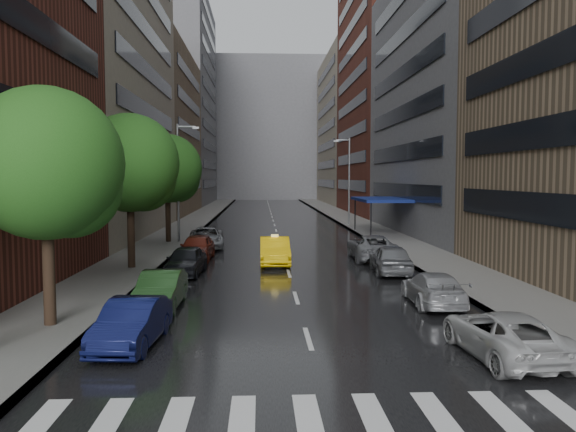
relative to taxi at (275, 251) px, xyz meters
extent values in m
plane|color=gray|center=(0.67, -19.14, -0.80)|extent=(220.00, 220.00, 0.00)
cube|color=black|center=(0.67, 30.86, -0.80)|extent=(14.00, 140.00, 0.01)
cube|color=gray|center=(-8.33, 30.86, -0.73)|extent=(4.00, 140.00, 0.15)
cube|color=gray|center=(9.67, 30.86, -0.73)|extent=(4.00, 140.00, 0.15)
cube|color=silver|center=(-5.43, -21.14, -0.79)|extent=(0.55, 2.80, 0.01)
cube|color=silver|center=(-4.03, -21.14, -0.79)|extent=(0.55, 2.80, 0.01)
cube|color=silver|center=(-2.63, -21.14, -0.79)|extent=(0.55, 2.80, 0.01)
cube|color=silver|center=(-1.23, -21.14, -0.79)|extent=(0.55, 2.80, 0.01)
cube|color=silver|center=(0.17, -21.14, -0.79)|extent=(0.55, 2.80, 0.01)
cube|color=silver|center=(1.57, -21.14, -0.79)|extent=(0.55, 2.80, 0.01)
cube|color=silver|center=(2.97, -21.14, -0.79)|extent=(0.55, 2.80, 0.01)
cube|color=silver|center=(4.37, -21.14, -0.79)|extent=(0.55, 2.80, 0.01)
cube|color=silver|center=(5.77, -21.14, -0.79)|extent=(0.55, 2.80, 0.01)
cube|color=gray|center=(-14.33, 16.86, 16.20)|extent=(8.00, 28.00, 34.00)
cube|color=#937A5B|center=(-14.33, 44.86, 10.20)|extent=(8.00, 28.00, 22.00)
cube|color=slate|center=(-14.33, 74.86, 18.20)|extent=(8.00, 32.00, 38.00)
cube|color=slate|center=(15.67, 16.86, 11.20)|extent=(8.00, 28.00, 24.00)
cube|color=maroon|center=(15.67, 44.86, 17.20)|extent=(8.00, 28.00, 36.00)
cube|color=gray|center=(15.67, 74.86, 13.20)|extent=(8.00, 32.00, 28.00)
cube|color=slate|center=(0.67, 98.86, 15.20)|extent=(40.00, 14.00, 32.00)
cylinder|color=#382619|center=(-7.93, -13.55, 1.43)|extent=(0.40, 0.40, 4.46)
sphere|color=#1E5116|center=(-7.93, -13.55, 4.77)|extent=(5.09, 5.09, 5.09)
cylinder|color=#382619|center=(-7.93, -1.54, 1.55)|extent=(0.40, 0.40, 4.71)
sphere|color=#1E5116|center=(-7.93, -1.54, 5.08)|extent=(5.38, 5.38, 5.38)
cylinder|color=#382619|center=(-7.93, 10.88, 1.50)|extent=(0.40, 0.40, 4.61)
sphere|color=#1E5116|center=(-7.93, 10.88, 4.96)|extent=(5.27, 5.27, 5.27)
imported|color=yellow|center=(0.00, 0.00, 0.00)|extent=(1.72, 4.87, 1.60)
imported|color=#0D123F|center=(-4.73, -15.66, -0.09)|extent=(1.82, 4.39, 1.41)
imported|color=#1E3F1C|center=(-4.73, -10.74, -0.08)|extent=(1.57, 4.39, 1.44)
imported|color=black|center=(-4.73, -3.30, -0.05)|extent=(2.04, 4.53, 1.51)
imported|color=#5E1D12|center=(-4.73, 1.93, -0.01)|extent=(2.02, 4.72, 1.59)
imported|color=slate|center=(-4.73, 7.77, -0.06)|extent=(2.90, 5.55, 1.49)
imported|color=#B9B9B9|center=(6.07, -17.23, -0.14)|extent=(2.49, 4.90, 1.33)
imported|color=#98999D|center=(6.07, -10.70, -0.14)|extent=(2.06, 4.66, 1.33)
imported|color=slate|center=(6.07, -3.42, -0.01)|extent=(2.24, 4.78, 1.58)
imported|color=slate|center=(6.07, 1.59, -0.03)|extent=(2.68, 5.62, 1.55)
cylinder|color=gray|center=(-7.13, 10.86, 3.85)|extent=(0.18, 0.18, 9.00)
cube|color=gray|center=(-5.73, 10.86, 8.05)|extent=(0.50, 0.22, 0.16)
cylinder|color=gray|center=(8.47, 25.86, 3.85)|extent=(0.18, 0.18, 9.00)
cube|color=gray|center=(7.07, 25.86, 8.05)|extent=(0.50, 0.22, 0.16)
cube|color=navy|center=(9.67, 15.86, 2.35)|extent=(4.00, 8.00, 0.25)
cylinder|color=black|center=(8.07, 12.06, 0.85)|extent=(0.12, 0.12, 3.00)
cylinder|color=black|center=(8.07, 19.66, 0.85)|extent=(0.12, 0.12, 3.00)
camera|label=1|loc=(-0.83, -32.56, 4.32)|focal=35.00mm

